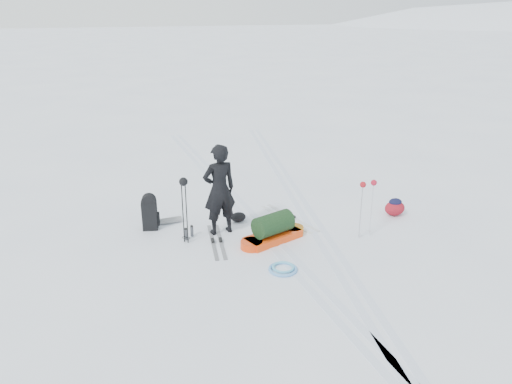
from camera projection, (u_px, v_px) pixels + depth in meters
ground at (267, 236)px, 10.41m from camera, size 200.00×200.00×0.00m
snow_hill_backdrop at (396, 311)px, 127.10m from camera, size 359.50×192.00×162.45m
ski_tracks at (281, 216)px, 11.36m from camera, size 3.38×17.97×0.01m
skier at (219, 190)px, 10.22m from camera, size 0.77×0.58×1.93m
pulk_sled at (273, 230)px, 10.12m from camera, size 1.60×0.97×0.59m
expedition_rucksack at (152, 213)px, 10.62m from camera, size 0.87×0.41×0.80m
ski_poles_black at (184, 190)px, 9.72m from camera, size 0.18×0.17×1.39m
ski_poles_silver at (368, 190)px, 10.02m from camera, size 0.39×0.16×1.23m
touring_skis_grey at (217, 241)px, 10.14m from camera, size 0.41×1.63×0.06m
touring_skis_white at (289, 218)px, 11.23m from camera, size 0.81×1.83×0.07m
rope_coil at (283, 268)px, 9.06m from camera, size 0.55×0.55×0.06m
small_daypack at (395, 207)px, 11.35m from camera, size 0.56×0.48×0.40m
thermos_pair at (189, 233)px, 10.27m from camera, size 0.21×0.20×0.26m
stuff_sack at (238, 217)px, 11.05m from camera, size 0.37×0.30×0.21m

